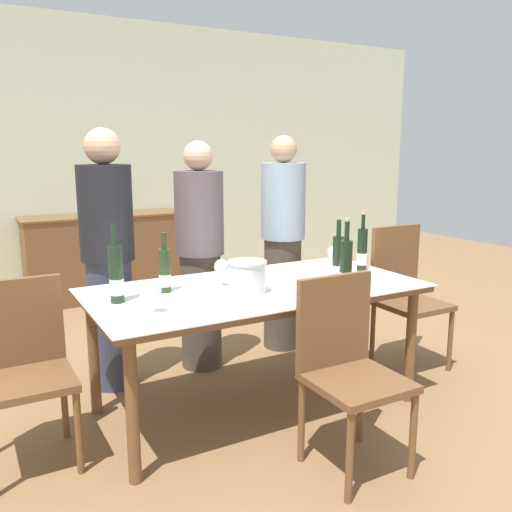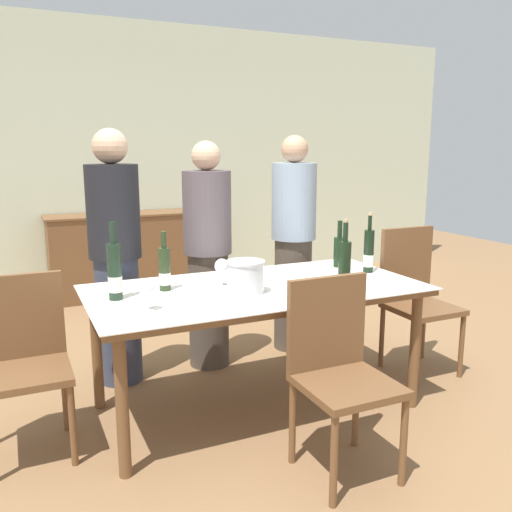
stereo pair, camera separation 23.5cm
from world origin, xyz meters
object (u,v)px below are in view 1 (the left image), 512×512
ice_bucket (247,276)px  wine_bottle_2 (165,271)px  wine_bottle_0 (346,268)px  wine_glass_2 (334,253)px  chair_right_end (404,288)px  wine_glass_0 (153,291)px  wine_bottle_3 (116,275)px  sideboard_cabinet (107,256)px  chair_left_end (24,360)px  person_host (108,261)px  wine_bottle_1 (338,262)px  person_guest_left (200,257)px  wine_bottle_4 (362,250)px  dining_table (256,298)px  person_guest_right (283,244)px  chair_near_front (346,360)px  wine_glass_1 (222,267)px

ice_bucket → wine_bottle_2: size_ratio=0.64×
wine_bottle_0 → wine_glass_2: (0.32, 0.53, -0.03)m
wine_bottle_2 → chair_right_end: size_ratio=0.34×
wine_glass_0 → chair_right_end: bearing=8.6°
wine_bottle_2 → wine_bottle_3: size_ratio=0.81×
sideboard_cabinet → chair_left_end: bearing=-111.4°
wine_bottle_2 → person_host: person_host is taller
wine_bottle_0 → chair_right_end: size_ratio=0.42×
wine_bottle_1 → person_guest_left: size_ratio=0.24×
wine_bottle_3 → wine_bottle_4: 1.58m
wine_bottle_2 → wine_glass_0: bearing=-117.8°
dining_table → person_guest_right: 1.04m
wine_bottle_0 → chair_near_front: wine_bottle_0 is taller
person_guest_left → wine_bottle_1: bearing=-64.5°
ice_bucket → wine_bottle_3: wine_bottle_3 is taller
wine_glass_0 → dining_table: bearing=16.3°
ice_bucket → wine_bottle_1: wine_bottle_1 is taller
wine_bottle_0 → wine_glass_0: size_ratio=2.68×
ice_bucket → wine_glass_0: ice_bucket is taller
wine_glass_0 → chair_left_end: size_ratio=0.17×
chair_near_front → ice_bucket: bearing=108.5°
ice_bucket → wine_bottle_0: size_ratio=0.51×
person_guest_right → dining_table: bearing=-130.3°
chair_near_front → wine_bottle_1: bearing=57.4°
wine_glass_2 → dining_table: bearing=-167.0°
wine_bottle_3 → wine_bottle_0: bearing=-21.5°
wine_bottle_4 → chair_right_end: 0.54m
wine_bottle_4 → person_host: bearing=154.9°
person_host → chair_right_end: bearing=-18.4°
wine_glass_0 → person_host: 0.92m
person_host → chair_left_end: bearing=-132.5°
person_guest_right → chair_left_end: bearing=-159.8°
wine_bottle_4 → person_host: size_ratio=0.23×
wine_bottle_1 → person_guest_right: (0.25, 0.99, -0.07)m
ice_bucket → wine_bottle_2: 0.45m
dining_table → person_guest_left: (-0.03, 0.74, 0.11)m
person_guest_right → wine_bottle_0: bearing=-105.6°
ice_bucket → person_host: size_ratio=0.13×
wine_bottle_3 → chair_left_end: bearing=178.1°
wine_bottle_0 → wine_glass_1: (-0.51, 0.48, -0.03)m
wine_bottle_4 → wine_glass_0: size_ratio=2.46×
wine_bottle_1 → person_guest_left: (-0.45, 0.94, -0.09)m
wine_bottle_2 → wine_bottle_4: 1.30m
chair_left_end → wine_bottle_3: bearing=-1.9°
person_guest_left → chair_right_end: bearing=-27.0°
wine_bottle_4 → wine_glass_1: 0.98m
wine_glass_1 → person_guest_left: person_guest_left is taller
dining_table → person_guest_right: bearing=49.7°
wine_bottle_4 → wine_glass_1: wine_bottle_4 is taller
wine_glass_0 → wine_glass_2: bearing=14.7°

